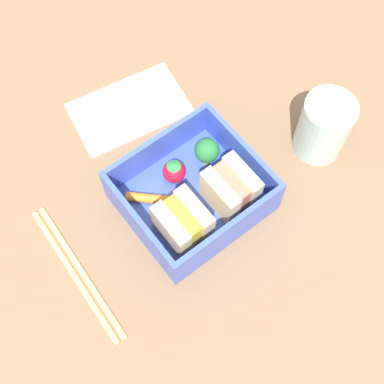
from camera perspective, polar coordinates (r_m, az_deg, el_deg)
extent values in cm
cube|color=#826247|center=(64.12, 0.00, -1.41)|extent=(120.00, 120.00, 2.00)
cube|color=blue|center=(62.66, 0.00, -0.82)|extent=(15.25, 13.78, 1.20)
cube|color=blue|center=(58.05, 4.00, -4.29)|extent=(15.25, 0.60, 4.75)
cube|color=blue|center=(62.52, -3.72, 4.67)|extent=(15.25, 0.60, 4.75)
cube|color=blue|center=(62.30, 5.34, 4.08)|extent=(0.60, 12.58, 4.75)
cube|color=blue|center=(58.46, -5.69, -3.61)|extent=(0.60, 12.58, 4.75)
cube|color=beige|center=(60.48, 5.27, 1.18)|extent=(1.58, 5.39, 5.05)
cube|color=#D87259|center=(59.95, 4.12, 0.36)|extent=(1.58, 4.96, 4.65)
cube|color=beige|center=(59.47, 2.95, -0.48)|extent=(1.58, 5.39, 5.05)
cube|color=beige|center=(58.51, 0.24, -2.43)|extent=(1.58, 5.39, 5.05)
cube|color=yellow|center=(58.15, -0.99, -3.31)|extent=(1.58, 4.96, 4.65)
cube|color=beige|center=(57.83, -2.24, -4.19)|extent=(1.58, 5.39, 5.05)
cylinder|color=#88C660|center=(63.45, 1.57, 3.59)|extent=(1.00, 1.00, 1.79)
sphere|color=#277637|center=(61.77, 1.61, 4.45)|extent=(2.94, 2.94, 2.94)
sphere|color=red|center=(62.02, -2.12, 2.05)|extent=(2.75, 2.75, 2.75)
cone|color=green|center=(60.54, -2.17, 2.77)|extent=(1.65, 1.65, 0.60)
cylinder|color=orange|center=(61.64, -4.54, -0.70)|extent=(4.70, 4.61, 1.11)
cylinder|color=tan|center=(61.17, -11.77, -8.11)|extent=(1.43, 18.38, 0.70)
cylinder|color=tan|center=(61.18, -12.51, -8.57)|extent=(1.43, 18.38, 0.70)
cylinder|color=silver|center=(65.13, 13.87, 6.76)|extent=(6.11, 6.11, 8.25)
cube|color=silver|center=(69.92, -6.71, 8.90)|extent=(15.74, 11.23, 0.40)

